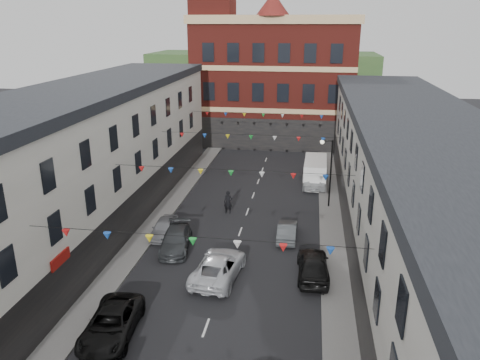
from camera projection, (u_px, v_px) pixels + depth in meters
The scene contains 18 objects.
ground at pixel (220, 287), 28.23m from camera, with size 160.00×160.00×0.00m, color black.
pavement_left at pixel (124, 262), 31.06m from camera, with size 1.80×64.00×0.15m, color #605E5B.
pavement_right at pixel (335, 278), 29.09m from camera, with size 1.80×64.00×0.15m, color #605E5B.
terrace_left at pixel (37, 189), 29.13m from camera, with size 8.40×56.00×10.70m.
terrace_right at pixel (431, 219), 25.92m from camera, with size 8.40×56.00×9.70m.
civic_building at pixel (275, 79), 61.16m from camera, with size 20.60×13.30×18.50m.
clock_tower at pixel (213, 24), 57.29m from camera, with size 5.60×5.60×30.00m.
distant_hill at pixel (263, 81), 85.26m from camera, with size 40.00×14.00×10.00m, color #2C5126.
street_lamp at pixel (328, 164), 39.15m from camera, with size 1.10×0.36×6.00m.
car_left_c at pixel (111, 324), 23.65m from camera, with size 2.36×5.12×1.42m, color black.
car_left_d at pixel (176, 240), 32.81m from camera, with size 1.93×4.76×1.38m, color #363A3D.
car_left_e at pixel (164, 228), 34.83m from camera, with size 1.55×3.86×1.32m, color gray.
car_right_d at pixel (313, 265), 29.13m from camera, with size 1.93×4.80×1.64m, color black.
car_right_e at pixel (287, 231), 34.36m from camera, with size 1.36×3.89×1.28m, color #484C50.
car_right_f at pixel (314, 180), 45.30m from camera, with size 2.16×4.69×1.30m, color silver.
moving_car at pixel (219, 266), 29.09m from camera, with size 2.54×5.51×1.53m, color silver.
white_van at pixel (315, 172), 46.10m from camera, with size 2.11×5.48×2.42m, color white.
pedestrian at pixel (228, 202), 38.91m from camera, with size 0.70×0.46×1.93m, color black.
Camera 1 is at (4.90, -24.20, 15.18)m, focal length 35.00 mm.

